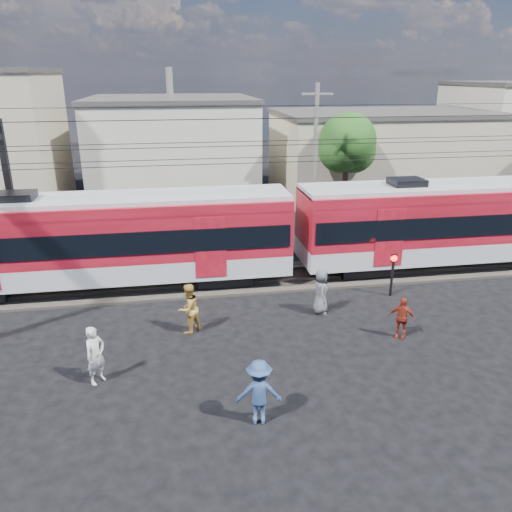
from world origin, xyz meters
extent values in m
plane|color=black|center=(0.00, 0.00, 0.00)|extent=(120.00, 120.00, 0.00)
cube|color=#2D2823|center=(0.00, 8.00, 0.06)|extent=(70.00, 3.40, 0.12)
cube|color=#59544C|center=(0.00, 7.25, 0.18)|extent=(70.00, 0.12, 0.12)
cube|color=#59544C|center=(0.00, 8.75, 0.18)|extent=(70.00, 0.12, 0.12)
cube|color=black|center=(-0.13, 8.00, 0.35)|extent=(2.40, 2.20, 0.70)
cube|color=#ADAFB5|center=(-5.25, 8.00, 1.15)|extent=(16.00, 3.00, 0.90)
cube|color=maroon|center=(-5.25, 8.00, 2.80)|extent=(16.00, 3.00, 2.40)
cube|color=black|center=(-5.25, 8.00, 2.55)|extent=(15.68, 3.08, 0.95)
cube|color=#ADAFB5|center=(-5.25, 8.00, 4.05)|extent=(16.00, 2.60, 0.25)
cube|color=black|center=(6.43, 8.00, 0.35)|extent=(2.40, 2.20, 0.70)
cube|color=#ADAFB5|center=(11.55, 8.00, 1.15)|extent=(16.00, 3.00, 0.90)
cube|color=maroon|center=(11.55, 8.00, 2.80)|extent=(16.00, 3.00, 2.40)
cube|color=black|center=(11.55, 8.00, 2.55)|extent=(15.68, 3.08, 0.95)
cube|color=#ADAFB5|center=(11.55, 8.00, 4.05)|extent=(16.00, 2.60, 0.25)
cube|color=black|center=(-10.00, 12.50, 3.50)|extent=(0.30, 0.30, 7.00)
cylinder|color=black|center=(0.00, 7.30, 5.50)|extent=(70.00, 0.03, 0.03)
cylinder|color=black|center=(0.00, 8.70, 5.50)|extent=(70.00, 0.03, 0.03)
cylinder|color=black|center=(0.00, 7.30, 6.20)|extent=(70.00, 0.03, 0.03)
cylinder|color=black|center=(0.00, 8.70, 6.20)|extent=(70.00, 0.03, 0.03)
cylinder|color=black|center=(0.00, 4.50, 7.50)|extent=(70.00, 0.03, 0.03)
cylinder|color=black|center=(0.00, 11.50, 7.50)|extent=(70.00, 0.03, 0.03)
cube|color=beige|center=(-2.00, 27.00, 3.50)|extent=(12.00, 12.00, 7.00)
cube|color=#3F3D3A|center=(-2.00, 27.00, 7.15)|extent=(12.24, 12.24, 0.30)
cube|color=tan|center=(14.00, 24.00, 3.00)|extent=(16.00, 10.00, 6.00)
cube|color=#3F3D3A|center=(14.00, 24.00, 6.15)|extent=(16.32, 10.20, 0.30)
cylinder|color=slate|center=(6.00, 15.00, 4.25)|extent=(0.24, 0.24, 8.50)
cube|color=slate|center=(6.00, 15.00, 7.90)|extent=(1.80, 0.12, 0.12)
cube|color=slate|center=(6.00, 15.00, 7.10)|extent=(1.40, 0.12, 0.12)
cylinder|color=#382619|center=(9.00, 18.00, 1.96)|extent=(0.36, 0.36, 3.92)
sphere|color=#1E4413|center=(9.00, 18.00, 4.90)|extent=(3.64, 3.64, 3.64)
sphere|color=#1E4413|center=(9.60, 18.30, 4.20)|extent=(2.80, 2.80, 2.80)
imported|color=silver|center=(-4.76, 0.79, 0.94)|extent=(0.79, 0.81, 1.88)
imported|color=#BD903B|center=(-1.85, 3.52, 0.94)|extent=(1.16, 1.15, 1.89)
imported|color=navy|center=(-0.19, -1.89, 0.95)|extent=(1.31, 0.87, 1.90)
imported|color=maroon|center=(5.61, 1.84, 0.78)|extent=(0.98, 0.79, 1.56)
imported|color=#545459|center=(3.34, 4.23, 0.91)|extent=(0.74, 0.99, 1.83)
cylinder|color=black|center=(6.78, 5.30, 0.88)|extent=(0.12, 0.12, 1.76)
sphere|color=#FF140C|center=(6.78, 5.30, 1.71)|extent=(0.27, 0.27, 0.27)
cube|color=black|center=(6.78, 5.30, 1.71)|extent=(0.24, 0.06, 0.34)
camera|label=1|loc=(-2.13, -12.98, 8.97)|focal=35.00mm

